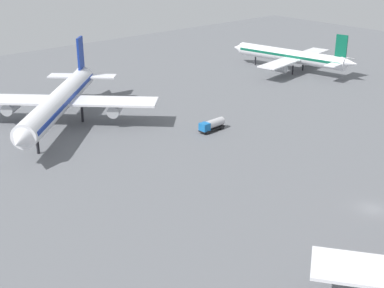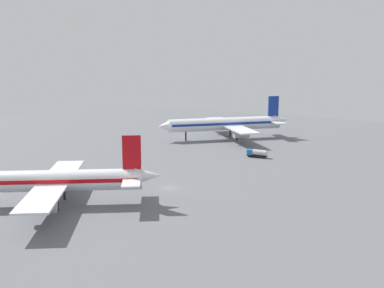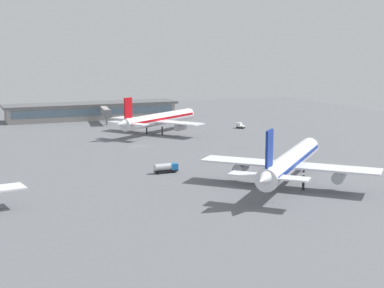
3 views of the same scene
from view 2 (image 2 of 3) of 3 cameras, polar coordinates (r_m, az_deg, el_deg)
name	(u,v)px [view 2 (image 2 of 3)]	position (r m, az deg, el deg)	size (l,w,h in m)	color
ground	(170,188)	(110.38, -2.79, -5.53)	(288.00, 288.00, 0.00)	slate
airplane_at_gate	(47,181)	(101.02, -17.76, -4.42)	(42.45, 35.86, 14.95)	white
airplane_distant	(226,124)	(173.93, 4.34, 2.53)	(41.22, 41.27, 15.98)	white
fuel_truck	(257,153)	(143.86, 8.18, -1.13)	(6.39, 2.46, 2.50)	black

